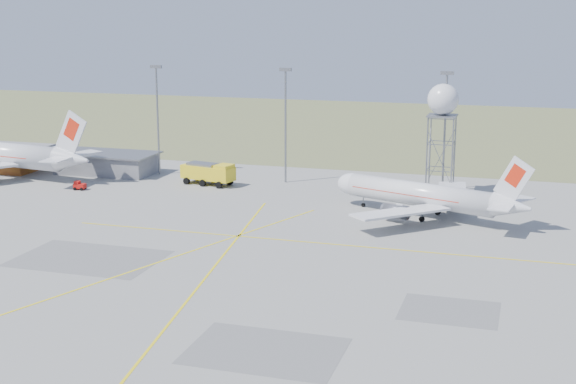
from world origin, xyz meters
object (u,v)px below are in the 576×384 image
(radar_tower, at_px, (442,133))
(fire_truck, at_px, (209,174))
(airliner_far, at_px, (1,155))
(baggage_tug, at_px, (80,186))
(airliner_main, at_px, (423,195))

(radar_tower, distance_m, fire_truck, 41.15)
(airliner_far, height_order, baggage_tug, airliner_far)
(airliner_far, bearing_deg, baggage_tug, 171.55)
(baggage_tug, bearing_deg, fire_truck, 23.04)
(radar_tower, relative_size, baggage_tug, 9.10)
(fire_truck, xyz_separation_m, baggage_tug, (-19.92, -10.37, -1.32))
(airliner_far, distance_m, baggage_tug, 21.30)
(radar_tower, xyz_separation_m, fire_truck, (-40.06, -3.87, -8.56))
(airliner_far, height_order, fire_truck, airliner_far)
(airliner_main, height_order, baggage_tug, airliner_main)
(airliner_far, bearing_deg, fire_truck, -165.42)
(radar_tower, bearing_deg, airliner_main, -92.45)
(airliner_far, relative_size, fire_truck, 3.78)
(fire_truck, height_order, baggage_tug, fire_truck)
(airliner_main, bearing_deg, radar_tower, -71.98)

